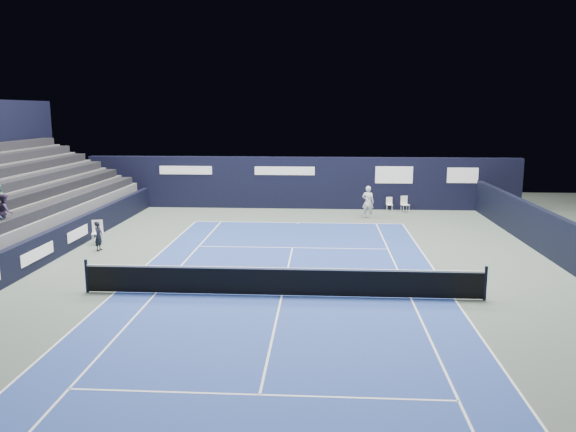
{
  "coord_description": "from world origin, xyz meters",
  "views": [
    {
      "loc": [
        1.26,
        -17.2,
        5.89
      ],
      "look_at": [
        -0.23,
        6.96,
        1.3
      ],
      "focal_mm": 35.0,
      "sensor_mm": 36.0,
      "label": 1
    }
  ],
  "objects_px": {
    "folding_chair_back_a": "(389,202)",
    "line_judge_chair": "(97,230)",
    "folding_chair_back_b": "(405,203)",
    "tennis_net": "(282,281)",
    "tennis_player": "(368,202)"
  },
  "relations": [
    {
      "from": "line_judge_chair",
      "to": "folding_chair_back_a",
      "type": "bearing_deg",
      "value": 17.95
    },
    {
      "from": "folding_chair_back_a",
      "to": "line_judge_chair",
      "type": "distance_m",
      "value": 16.74
    },
    {
      "from": "folding_chair_back_b",
      "to": "tennis_net",
      "type": "relative_size",
      "value": 0.07
    },
    {
      "from": "tennis_net",
      "to": "tennis_player",
      "type": "height_order",
      "value": "tennis_player"
    },
    {
      "from": "line_judge_chair",
      "to": "tennis_net",
      "type": "xyz_separation_m",
      "value": [
        8.72,
        -6.64,
        -0.09
      ]
    },
    {
      "from": "tennis_player",
      "to": "tennis_net",
      "type": "bearing_deg",
      "value": -105.65
    },
    {
      "from": "folding_chair_back_a",
      "to": "folding_chair_back_b",
      "type": "distance_m",
      "value": 0.93
    },
    {
      "from": "tennis_net",
      "to": "tennis_player",
      "type": "relative_size",
      "value": 7.2
    },
    {
      "from": "tennis_net",
      "to": "line_judge_chair",
      "type": "bearing_deg",
      "value": 142.69
    },
    {
      "from": "folding_chair_back_b",
      "to": "tennis_player",
      "type": "distance_m",
      "value": 3.06
    },
    {
      "from": "folding_chair_back_a",
      "to": "tennis_player",
      "type": "xyz_separation_m",
      "value": [
        -1.45,
        -2.36,
        0.36
      ]
    },
    {
      "from": "folding_chair_back_a",
      "to": "folding_chair_back_b",
      "type": "height_order",
      "value": "folding_chair_back_b"
    },
    {
      "from": "line_judge_chair",
      "to": "tennis_net",
      "type": "height_order",
      "value": "tennis_net"
    },
    {
      "from": "tennis_player",
      "to": "line_judge_chair",
      "type": "bearing_deg",
      "value": -151.18
    },
    {
      "from": "folding_chair_back_b",
      "to": "tennis_net",
      "type": "distance_m",
      "value": 16.67
    }
  ]
}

